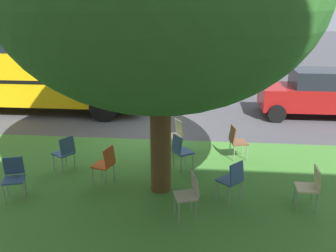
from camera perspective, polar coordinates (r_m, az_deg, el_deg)
ground at (r=11.34m, az=-3.21°, el=-1.69°), size 80.00×80.00×0.00m
grass_verge at (r=8.47m, az=-6.39°, el=-9.26°), size 48.00×6.00×0.01m
chair_0 at (r=9.30m, az=-15.41°, el=-3.68°), size 0.58×0.57×0.88m
chair_1 at (r=8.43m, az=-22.42°, el=-6.89°), size 0.52×0.53×0.88m
chair_2 at (r=7.79m, az=9.74°, el=-7.81°), size 0.59×0.59×0.88m
chair_3 at (r=7.18m, az=3.26°, el=-9.96°), size 0.52×0.52×0.88m
chair_4 at (r=9.06m, az=1.94°, el=-3.59°), size 0.58×0.58×0.88m
chair_5 at (r=7.94m, az=20.88°, el=-8.31°), size 0.44×0.44×0.88m
chair_6 at (r=8.48m, az=-9.49°, el=-5.50°), size 0.52×0.52×0.88m
chair_7 at (r=9.83m, az=10.35°, el=-2.05°), size 0.50×0.50×0.88m
chair_8 at (r=10.14m, az=1.14°, el=-1.08°), size 0.57×0.57×0.88m
parked_car at (r=14.13m, az=21.57°, el=4.70°), size 3.70×1.92×1.65m
school_bus at (r=15.22m, az=-23.67°, el=8.93°), size 10.40×2.80×2.88m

